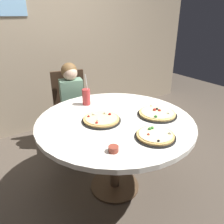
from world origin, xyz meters
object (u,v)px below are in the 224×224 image
Objects in this scene: sauce_bowl at (113,149)px; soda_cup at (86,97)px; dining_table at (115,128)px; pizza_cheese at (101,119)px; chair_wooden at (71,105)px; diner_child at (74,114)px; pizza_veggie at (155,136)px; pizza_pepperoni at (157,114)px.

soda_cup is at bearing 73.65° from sauce_bowl.
dining_table is 4.08× the size of pizza_cheese.
soda_cup is at bearing -96.56° from chair_wooden.
diner_child is at bearing 86.09° from soda_cup.
chair_wooden is 1.46m from sauce_bowl.
sauce_bowl is at bearing -102.46° from chair_wooden.
chair_wooden is at bearing 81.82° from pizza_cheese.
pizza_veggie reaches higher than dining_table.
pizza_pepperoni reaches higher than sauce_bowl.
dining_table is 0.16m from pizza_cheese.
sauce_bowl is (-0.17, -0.43, 0.00)m from pizza_cheese.
pizza_veggie is 0.98× the size of soda_cup.
chair_wooden is at bearing 106.34° from pizza_pepperoni.
soda_cup is (-0.03, -0.39, 0.35)m from diner_child.
soda_cup is 4.40× the size of sauce_bowl.
pizza_pepperoni is (0.36, -0.14, 0.10)m from dining_table.
pizza_veggie is 0.91× the size of pizza_cheese.
diner_child is 15.46× the size of sauce_bowl.
chair_wooden reaches higher than pizza_veggie.
diner_child reaches higher than sauce_bowl.
chair_wooden is 0.19m from diner_child.
dining_table is 0.50m from sauce_bowl.
chair_wooden is at bearing 91.89° from pizza_veggie.
pizza_veggie is 0.86× the size of pizza_pepperoni.
diner_child is 1.29m from sauce_bowl.
dining_table is 3.85× the size of pizza_pepperoni.
sauce_bowl is (-0.25, -0.84, -0.06)m from soda_cup.
pizza_veggie is 4.32× the size of sauce_bowl.
pizza_veggie is (0.09, -1.25, 0.28)m from diner_child.
pizza_pepperoni is (0.48, -0.18, -0.00)m from pizza_cheese.
diner_child is 1.09m from pizza_pepperoni.
dining_table is at bearing -88.79° from diner_child.
pizza_veggie is at bearing -88.11° from chair_wooden.
soda_cup is (-0.40, 0.58, 0.06)m from pizza_pepperoni.
diner_child is at bearing 91.21° from dining_table.
pizza_veggie is at bearing -80.74° from dining_table.
pizza_cheese is (-0.19, 0.46, 0.00)m from pizza_veggie.
dining_table is 19.43× the size of sauce_bowl.
pizza_veggie is at bearing -67.74° from pizza_cheese.
diner_child reaches higher than chair_wooden.
soda_cup is 0.87m from sauce_bowl.
sauce_bowl reaches higher than dining_table.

